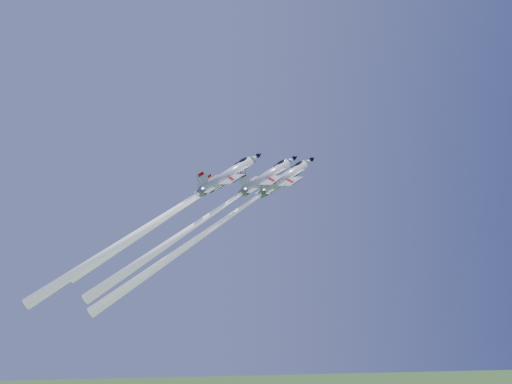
{
  "coord_description": "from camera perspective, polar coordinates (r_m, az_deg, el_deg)",
  "views": [
    {
      "loc": [
        -15.25,
        -113.0,
        64.27
      ],
      "look_at": [
        0.0,
        0.0,
        82.53
      ],
      "focal_mm": 40.0,
      "sensor_mm": 36.0,
      "label": 1
    }
  ],
  "objects": [
    {
      "name": "jet_slot",
      "position": [
        102.92,
        -9.07,
        -2.3
      ],
      "size": [
        35.22,
        20.6,
        34.77
      ],
      "rotation": [
        0.6,
        0.13,
        -1.06
      ],
      "color": "silver"
    },
    {
      "name": "jet_lead",
      "position": [
        109.24,
        -3.3,
        -2.88
      ],
      "size": [
        38.04,
        22.26,
        38.03
      ],
      "rotation": [
        0.6,
        0.13,
        -1.06
      ],
      "color": "silver"
    },
    {
      "name": "jet_right",
      "position": [
        104.54,
        -4.63,
        -2.31
      ],
      "size": [
        34.23,
        20.03,
        33.91
      ],
      "rotation": [
        0.6,
        0.13,
        -1.06
      ],
      "color": "silver"
    },
    {
      "name": "jet_left",
      "position": [
        114.66,
        -7.81,
        -1.81
      ],
      "size": [
        31.48,
        18.42,
        31.34
      ],
      "rotation": [
        0.6,
        0.13,
        -1.06
      ],
      "color": "silver"
    }
  ]
}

